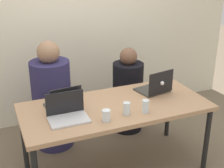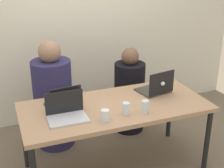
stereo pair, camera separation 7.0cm
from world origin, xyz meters
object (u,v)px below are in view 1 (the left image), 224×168
object	(u,v)px
person_on_right	(128,94)
laptop_back_left	(64,104)
laptop_back_right	(155,87)
water_glass_right	(145,107)
water_glass_center	(127,109)
laptop_front_left	(67,114)
water_glass_left	(106,116)
person_on_left	(52,101)

from	to	relation	value
person_on_right	laptop_back_left	distance (m)	1.11
laptop_back_right	water_glass_right	bearing A→B (deg)	38.28
laptop_back_left	water_glass_center	world-z (taller)	laptop_back_left
laptop_front_left	water_glass_left	size ratio (longest dim) A/B	3.25
person_on_left	water_glass_right	bearing A→B (deg)	118.54
laptop_back_left	water_glass_center	distance (m)	0.57
laptop_front_left	person_on_right	bearing A→B (deg)	39.84
water_glass_left	water_glass_right	size ratio (longest dim) A/B	0.88
laptop_front_left	laptop_back_right	bearing A→B (deg)	12.48
laptop_back_right	water_glass_center	xyz separation A→B (m)	(-0.47, -0.33, -0.00)
laptop_back_left	person_on_right	bearing A→B (deg)	-154.02
laptop_back_left	water_glass_center	xyz separation A→B (m)	(0.48, -0.32, -0.00)
person_on_right	person_on_left	bearing A→B (deg)	-7.30
laptop_front_left	water_glass_left	world-z (taller)	laptop_front_left
person_on_left	laptop_back_right	bearing A→B (deg)	142.99
laptop_back_left	water_glass_left	distance (m)	0.45
laptop_front_left	water_glass_right	bearing A→B (deg)	-12.37
water_glass_center	person_on_left	bearing A→B (deg)	117.92
person_on_left	person_on_right	size ratio (longest dim) A/B	1.16
person_on_left	water_glass_left	distance (m)	0.99
laptop_back_left	water_glass_right	xyz separation A→B (m)	(0.64, -0.34, -0.00)
laptop_back_left	water_glass_left	size ratio (longest dim) A/B	3.06
person_on_right	water_glass_left	world-z (taller)	person_on_right
laptop_back_left	laptop_front_left	size ratio (longest dim) A/B	0.94
laptop_front_left	laptop_back_right	xyz separation A→B (m)	(0.96, 0.21, 0.01)
laptop_back_left	laptop_back_right	world-z (taller)	laptop_back_right
laptop_front_left	laptop_back_left	bearing A→B (deg)	85.16
laptop_back_left	laptop_front_left	distance (m)	0.20
person_on_left	water_glass_right	size ratio (longest dim) A/B	10.29
person_on_left	laptop_back_left	bearing A→B (deg)	82.98
water_glass_left	water_glass_center	bearing A→B (deg)	11.87
laptop_back_left	water_glass_center	size ratio (longest dim) A/B	2.77
person_on_right	laptop_front_left	distance (m)	1.24
water_glass_left	person_on_right	bearing A→B (deg)	55.36
person_on_left	laptop_front_left	world-z (taller)	person_on_left
water_glass_center	water_glass_right	distance (m)	0.17
person_on_left	water_glass_center	xyz separation A→B (m)	(0.47, -0.89, 0.22)
person_on_right	water_glass_center	xyz separation A→B (m)	(-0.43, -0.89, 0.29)
laptop_back_left	water_glass_left	xyz separation A→B (m)	(0.27, -0.36, -0.01)
water_glass_center	person_on_right	bearing A→B (deg)	63.86
laptop_front_left	laptop_back_right	distance (m)	0.99
laptop_back_left	water_glass_right	bearing A→B (deg)	145.81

